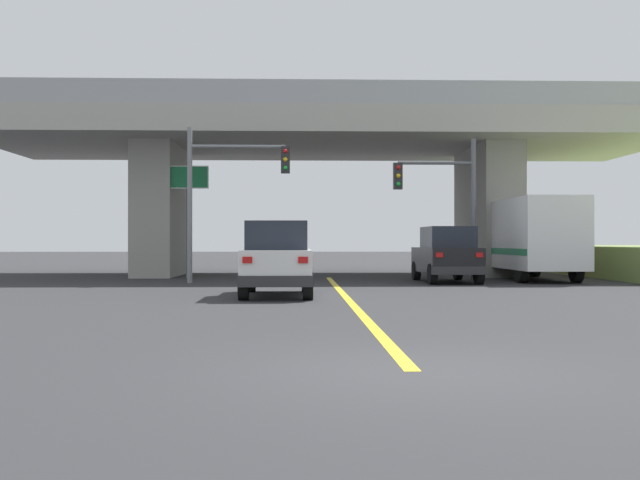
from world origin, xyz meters
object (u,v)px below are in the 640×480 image
at_px(suv_lead, 277,259).
at_px(box_truck, 532,238).
at_px(semi_truck_distant, 291,240).
at_px(traffic_signal_nearside, 445,194).
at_px(suv_crossing, 446,254).
at_px(highway_sign, 188,192).
at_px(traffic_signal_farside, 225,183).

relative_size(suv_lead, box_truck, 0.60).
xyz_separation_m(box_truck, semi_truck_distant, (-9.50, 30.56, -0.02)).
bearing_deg(box_truck, traffic_signal_nearside, -157.10).
height_order(suv_lead, box_truck, box_truck).
height_order(suv_crossing, highway_sign, highway_sign).
xyz_separation_m(suv_lead, traffic_signal_nearside, (5.95, 6.99, 2.21)).
bearing_deg(traffic_signal_nearside, highway_sign, 161.00).
xyz_separation_m(box_truck, traffic_signal_nearside, (-3.65, -1.54, 1.59)).
bearing_deg(suv_lead, semi_truck_distant, 89.86).
bearing_deg(semi_truck_distant, traffic_signal_nearside, -79.67).
distance_m(suv_crossing, traffic_signal_nearside, 2.21).
relative_size(box_truck, semi_truck_distant, 0.98).
distance_m(suv_crossing, box_truck, 3.96).
height_order(suv_lead, suv_crossing, same).
distance_m(traffic_signal_farside, highway_sign, 4.00).
bearing_deg(traffic_signal_nearside, semi_truck_distant, 100.33).
distance_m(suv_lead, semi_truck_distant, 39.11).
xyz_separation_m(traffic_signal_farside, semi_truck_distant, (2.15, 32.30, -1.97)).
distance_m(box_truck, highway_sign, 13.71).
bearing_deg(highway_sign, box_truck, -7.76).
relative_size(box_truck, traffic_signal_farside, 1.29).
bearing_deg(suv_crossing, semi_truck_distant, 99.51).
bearing_deg(box_truck, highway_sign, 172.24).
distance_m(traffic_signal_farside, semi_truck_distant, 32.43).
distance_m(box_truck, semi_truck_distant, 32.01).
xyz_separation_m(highway_sign, semi_truck_distant, (3.96, 28.73, -1.87)).
relative_size(suv_crossing, semi_truck_distant, 0.60).
bearing_deg(box_truck, suv_crossing, -157.24).
bearing_deg(highway_sign, traffic_signal_nearside, -19.00).
distance_m(suv_crossing, semi_truck_distant, 32.62).
xyz_separation_m(suv_lead, semi_truck_distant, (0.10, 39.10, 0.60)).
height_order(box_truck, traffic_signal_nearside, traffic_signal_nearside).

